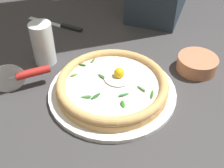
# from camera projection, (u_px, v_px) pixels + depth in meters

# --- Properties ---
(ground_plane) EXTENTS (2.40, 2.40, 0.03)m
(ground_plane) POSITION_uv_depth(u_px,v_px,m) (113.00, 94.00, 0.77)
(ground_plane) COLOR #393739
(ground_plane) RESTS_ON ground
(pizza_plate) EXTENTS (0.34, 0.34, 0.01)m
(pizza_plate) POSITION_uv_depth(u_px,v_px,m) (112.00, 91.00, 0.75)
(pizza_plate) COLOR white
(pizza_plate) RESTS_ON ground
(pizza) EXTENTS (0.29, 0.29, 0.05)m
(pizza) POSITION_uv_depth(u_px,v_px,m) (112.00, 84.00, 0.73)
(pizza) COLOR #DFA862
(pizza) RESTS_ON pizza_plate
(side_bowl) EXTENTS (0.12, 0.12, 0.04)m
(side_bowl) POSITION_uv_depth(u_px,v_px,m) (197.00, 64.00, 0.82)
(side_bowl) COLOR #B77552
(side_bowl) RESTS_ON ground
(pizza_cutter) EXTENTS (0.09, 0.14, 0.09)m
(pizza_cutter) POSITION_uv_depth(u_px,v_px,m) (24.00, 75.00, 0.74)
(pizza_cutter) COLOR silver
(pizza_cutter) RESTS_ON ground
(table_knife) EXTENTS (0.09, 0.22, 0.01)m
(table_knife) POSITION_uv_depth(u_px,v_px,m) (63.00, 26.00, 1.02)
(table_knife) COLOR silver
(table_knife) RESTS_ON ground
(drinking_glass) EXTENTS (0.06, 0.06, 0.13)m
(drinking_glass) POSITION_uv_depth(u_px,v_px,m) (43.00, 46.00, 0.82)
(drinking_glass) COLOR silver
(drinking_glass) RESTS_ON ground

